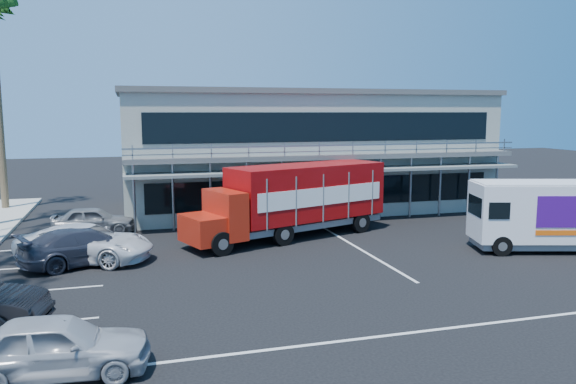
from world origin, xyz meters
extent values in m
plane|color=black|center=(0.00, 0.00, 0.00)|extent=(120.00, 120.00, 0.00)
cube|color=#979E91|center=(3.00, 15.00, 3.50)|extent=(22.00, 10.00, 7.00)
cube|color=#515454|center=(3.00, 15.00, 7.15)|extent=(22.40, 10.40, 0.30)
cube|color=#515454|center=(3.00, 9.40, 3.60)|extent=(22.00, 1.20, 0.25)
cube|color=gray|center=(3.00, 8.85, 4.10)|extent=(22.00, 0.08, 0.90)
cube|color=slate|center=(3.00, 9.10, 2.90)|extent=(22.00, 1.80, 0.15)
cube|color=black|center=(3.00, 9.98, 1.60)|extent=(20.00, 0.06, 1.60)
cube|color=black|center=(3.00, 9.98, 5.20)|extent=(20.00, 0.06, 1.60)
cube|color=#A91D0D|center=(-4.72, 4.65, 1.00)|extent=(2.06, 2.58, 1.19)
cube|color=#A91D0D|center=(-3.69, 5.02, 1.54)|extent=(1.77, 2.68, 2.09)
cube|color=black|center=(-3.69, 5.02, 2.14)|extent=(0.76, 2.01, 0.70)
cube|color=#97090B|center=(0.62, 6.56, 2.19)|extent=(8.33, 5.02, 2.59)
cube|color=slate|center=(0.62, 6.56, 0.65)|extent=(8.21, 4.67, 0.30)
cube|color=white|center=(1.04, 5.38, 2.09)|extent=(6.91, 2.49, 0.85)
cube|color=white|center=(0.20, 7.74, 2.09)|extent=(6.91, 2.49, 0.85)
cylinder|color=black|center=(-4.07, 3.72, 0.52)|extent=(1.07, 0.61, 1.03)
cylinder|color=black|center=(-4.81, 5.79, 0.52)|extent=(1.07, 0.61, 1.03)
cylinder|color=black|center=(-1.07, 4.79, 0.52)|extent=(1.07, 0.61, 1.03)
cylinder|color=black|center=(-1.81, 6.86, 0.52)|extent=(1.07, 0.61, 1.03)
cylinder|color=black|center=(3.43, 6.40, 0.52)|extent=(1.07, 0.61, 1.03)
cylinder|color=black|center=(2.69, 8.46, 0.52)|extent=(1.07, 0.61, 1.03)
cube|color=white|center=(9.67, 0.75, 1.73)|extent=(6.56, 3.76, 2.48)
cube|color=slate|center=(9.67, 0.75, 0.35)|extent=(6.26, 3.49, 0.31)
cube|color=black|center=(6.70, 1.60, 2.00)|extent=(0.54, 1.69, 0.84)
cube|color=white|center=(9.67, 0.75, 3.00)|extent=(6.43, 3.69, 0.07)
cube|color=#3F0D76|center=(10.05, -0.48, 1.91)|extent=(3.08, 0.91, 1.33)
cube|color=#3F0D76|center=(10.65, 1.59, 1.91)|extent=(3.08, 0.91, 1.33)
cube|color=#F2590C|center=(10.05, -0.49, 1.02)|extent=(3.08, 0.90, 0.22)
cylinder|color=black|center=(7.28, 0.46, 0.43)|extent=(0.90, 0.50, 0.85)
cylinder|color=black|center=(7.80, 2.27, 0.43)|extent=(0.90, 0.50, 0.85)
cylinder|color=black|center=(11.72, 1.14, 0.43)|extent=(0.90, 0.50, 0.85)
imported|color=#A8AAAF|center=(-9.50, -6.00, 0.72)|extent=(4.34, 2.04, 1.43)
imported|color=silver|center=(-9.50, 4.40, 0.75)|extent=(5.92, 4.50, 1.49)
imported|color=#2A2D39|center=(-9.50, 4.00, 0.73)|extent=(5.46, 3.89, 1.47)
imported|color=slate|center=(-9.50, 9.89, 0.68)|extent=(4.06, 1.84, 1.35)
camera|label=1|loc=(-7.78, -19.21, 6.03)|focal=35.00mm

